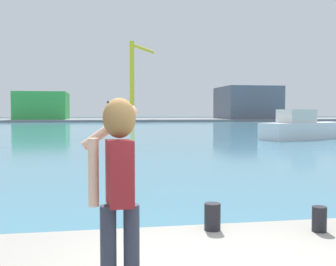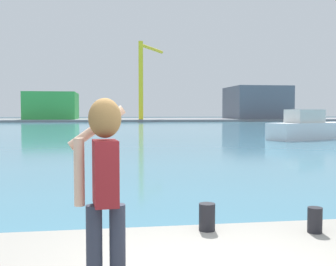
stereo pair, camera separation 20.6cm
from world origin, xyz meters
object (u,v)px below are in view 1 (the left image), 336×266
warehouse_left (43,106)px  warehouse_right (247,103)px  harbor_bollard (212,217)px  harbor_bollard_2 (319,219)px  boat_moored (304,128)px  port_crane (135,72)px  person_photographer (118,177)px

warehouse_left → warehouse_right: bearing=-2.3°
warehouse_left → harbor_bollard: bearing=-81.4°
harbor_bollard_2 → warehouse_right: 95.59m
harbor_bollard_2 → warehouse_right: size_ratio=0.02×
boat_moored → warehouse_right: 66.24m
warehouse_right → harbor_bollard: bearing=-110.9°
harbor_bollard_2 → port_crane: bearing=86.5°
harbor_bollard_2 → person_photographer: bearing=-151.1°
person_photographer → warehouse_left: warehouse_left is taller
harbor_bollard → warehouse_right: warehouse_right is taller
harbor_bollard → warehouse_left: warehouse_left is taller
harbor_bollard_2 → harbor_bollard: bearing=167.7°
harbor_bollard_2 → port_crane: 86.64m
warehouse_right → port_crane: size_ratio=0.82×
warehouse_right → port_crane: (-27.52, -3.83, 6.65)m
harbor_bollard → boat_moored: size_ratio=0.04×
boat_moored → port_crane: port_crane is taller
person_photographer → harbor_bollard_2: (2.77, 1.53, -0.90)m
boat_moored → warehouse_left: 71.49m
warehouse_left → person_photographer: bearing=-82.4°
port_crane → warehouse_left: bearing=164.4°
person_photographer → harbor_bollard_2: 3.29m
person_photographer → warehouse_left: bearing=1.6°
boat_moored → warehouse_left: (-29.06, 65.27, 2.59)m
harbor_bollard → harbor_bollard_2: 1.44m
harbor_bollard_2 → warehouse_right: bearing=69.9°
person_photographer → port_crane: port_crane is taller
boat_moored → port_crane: bearing=76.1°
harbor_bollard → harbor_bollard_2: (1.41, -0.31, -0.02)m
harbor_bollard_2 → warehouse_left: (-15.25, 91.61, 2.64)m
person_photographer → boat_moored: boat_moored is taller
boat_moored → person_photographer: bearing=-142.8°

